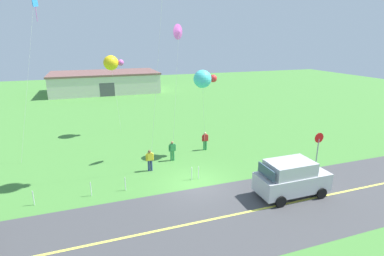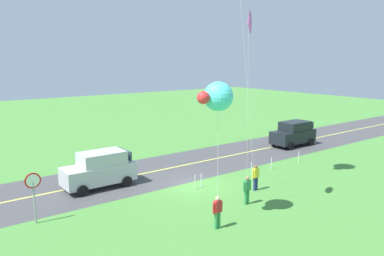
{
  "view_description": "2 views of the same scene",
  "coord_description": "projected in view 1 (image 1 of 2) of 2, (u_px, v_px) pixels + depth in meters",
  "views": [
    {
      "loc": [
        -6.09,
        -16.45,
        9.17
      ],
      "look_at": [
        0.89,
        3.53,
        2.76
      ],
      "focal_mm": 27.67,
      "sensor_mm": 36.0,
      "label": 1
    },
    {
      "loc": [
        13.8,
        18.3,
        7.93
      ],
      "look_at": [
        2.52,
        3.25,
        4.45
      ],
      "focal_mm": 35.26,
      "sensor_mm": 36.0,
      "label": 2
    }
  ],
  "objects": [
    {
      "name": "fence_post_1",
      "position": [
        91.0,
        189.0,
        17.87
      ],
      "size": [
        0.05,
        0.05,
        0.9
      ],
      "primitive_type": "cylinder",
      "color": "silver",
      "rests_on": "ground"
    },
    {
      "name": "road_centre_stripe",
      "position": [
        223.0,
        217.0,
        15.83
      ],
      "size": [
        120.0,
        0.16,
        0.0
      ],
      "primitive_type": "cube",
      "color": "#E5E04C",
      "rests_on": "asphalt_road"
    },
    {
      "name": "kite_green_far",
      "position": [
        34.0,
        2.0,
        21.17
      ],
      "size": [
        2.54,
        1.87,
        12.64
      ],
      "color": "silver",
      "rests_on": "ground"
    },
    {
      "name": "person_child_watcher",
      "position": [
        205.0,
        140.0,
        25.2
      ],
      "size": [
        0.58,
        0.22,
        1.6
      ],
      "rotation": [
        0.0,
        0.0,
        1.06
      ],
      "color": "#338C4C",
      "rests_on": "ground"
    },
    {
      "name": "ground_plane",
      "position": [
        197.0,
        185.0,
        19.46
      ],
      "size": [
        120.0,
        120.0,
        0.1
      ],
      "primitive_type": "cube",
      "color": "#478438"
    },
    {
      "name": "kite_yellow_high",
      "position": [
        203.0,
        79.0,
        22.86
      ],
      "size": [
        1.9,
        1.42,
        6.88
      ],
      "color": "silver",
      "rests_on": "ground"
    },
    {
      "name": "fence_post_4",
      "position": [
        199.0,
        173.0,
        20.07
      ],
      "size": [
        0.05,
        0.05,
        0.9
      ],
      "primitive_type": "cylinder",
      "color": "silver",
      "rests_on": "ground"
    },
    {
      "name": "kite_blue_mid",
      "position": [
        179.0,
        32.0,
        21.25
      ],
      "size": [
        1.33,
        1.02,
        10.2
      ],
      "color": "silver",
      "rests_on": "ground"
    },
    {
      "name": "car_suv_foreground",
      "position": [
        291.0,
        178.0,
        17.76
      ],
      "size": [
        4.4,
        2.12,
        2.24
      ],
      "color": "#B7B7BC",
      "rests_on": "ground"
    },
    {
      "name": "person_adult_near",
      "position": [
        150.0,
        160.0,
        21.17
      ],
      "size": [
        0.58,
        0.22,
        1.6
      ],
      "rotation": [
        0.0,
        0.0,
        4.48
      ],
      "color": "navy",
      "rests_on": "ground"
    },
    {
      "name": "person_adult_companion",
      "position": [
        172.0,
        150.0,
        22.97
      ],
      "size": [
        0.58,
        0.22,
        1.6
      ],
      "rotation": [
        0.0,
        0.0,
        5.99
      ],
      "color": "#338C4C",
      "rests_on": "ground"
    },
    {
      "name": "stop_sign",
      "position": [
        318.0,
        143.0,
        21.85
      ],
      "size": [
        0.76,
        0.08,
        2.56
      ],
      "color": "gray",
      "rests_on": "ground"
    },
    {
      "name": "warehouse_distant",
      "position": [
        105.0,
        82.0,
        52.95
      ],
      "size": [
        18.36,
        10.2,
        3.5
      ],
      "color": "beige",
      "rests_on": "ground"
    },
    {
      "name": "fence_post_3",
      "position": [
        192.0,
        174.0,
        19.91
      ],
      "size": [
        0.05,
        0.05,
        0.9
      ],
      "primitive_type": "cylinder",
      "color": "silver",
      "rests_on": "ground"
    },
    {
      "name": "fence_post_2",
      "position": [
        125.0,
        184.0,
        18.52
      ],
      "size": [
        0.05,
        0.05,
        0.9
      ],
      "primitive_type": "cylinder",
      "color": "silver",
      "rests_on": "ground"
    },
    {
      "name": "fence_post_0",
      "position": [
        33.0,
        198.0,
        16.88
      ],
      "size": [
        0.05,
        0.05,
        0.9
      ],
      "primitive_type": "cylinder",
      "color": "silver",
      "rests_on": "ground"
    },
    {
      "name": "kite_pink_drift",
      "position": [
        112.0,
        63.0,
        27.87
      ],
      "size": [
        1.9,
        1.51,
        7.69
      ],
      "color": "silver",
      "rests_on": "ground"
    },
    {
      "name": "asphalt_road",
      "position": [
        223.0,
        217.0,
        15.83
      ],
      "size": [
        120.0,
        7.0,
        0.0
      ],
      "primitive_type": "cube",
      "color": "#424244",
      "rests_on": "ground"
    }
  ]
}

